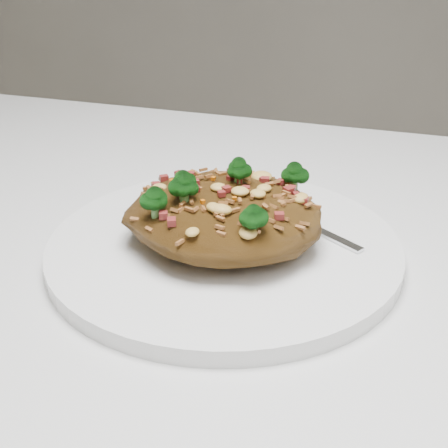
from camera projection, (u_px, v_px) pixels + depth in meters
The scene contains 4 objects.
dining_table at pixel (315, 377), 0.52m from camera, with size 1.20×0.80×0.75m.
plate at pixel (224, 247), 0.52m from camera, with size 0.29×0.29×0.01m, color white.
fried_rice at pixel (224, 206), 0.51m from camera, with size 0.16×0.15×0.07m.
fork at pixel (296, 220), 0.55m from camera, with size 0.14×0.10×0.00m.
Camera 1 is at (0.05, -0.41, 1.01)m, focal length 50.00 mm.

